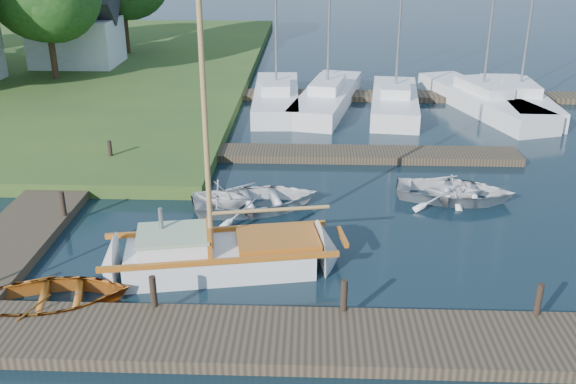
{
  "coord_description": "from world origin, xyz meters",
  "views": [
    {
      "loc": [
        0.67,
        -17.92,
        8.73
      ],
      "look_at": [
        0.0,
        0.0,
        1.2
      ],
      "focal_mm": 40.0,
      "sensor_mm": 36.0,
      "label": 1
    }
  ],
  "objects_px": {
    "tender_a": "(256,197)",
    "tender_b": "(221,193)",
    "mooring_post_1": "(153,291)",
    "marina_boat_1": "(327,96)",
    "tender_d": "(454,187)",
    "mooring_post_2": "(344,295)",
    "marina_boat_0": "(276,96)",
    "marina_boat_4": "(519,98)",
    "mooring_post_3": "(539,299)",
    "mooring_post_4": "(63,204)",
    "mooring_post_5": "(110,151)",
    "marina_boat_3": "(482,98)",
    "sailboat": "(226,257)",
    "house_c": "(76,31)",
    "tender_c": "(455,189)",
    "dinghy": "(52,294)",
    "marina_boat_2": "(395,100)"
  },
  "relations": [
    {
      "from": "tender_a",
      "to": "tender_d",
      "type": "bearing_deg",
      "value": -97.68
    },
    {
      "from": "tender_a",
      "to": "tender_d",
      "type": "relative_size",
      "value": 2.1
    },
    {
      "from": "mooring_post_4",
      "to": "sailboat",
      "type": "height_order",
      "value": "sailboat"
    },
    {
      "from": "mooring_post_1",
      "to": "marina_boat_2",
      "type": "bearing_deg",
      "value": 67.13
    },
    {
      "from": "mooring_post_4",
      "to": "marina_boat_3",
      "type": "distance_m",
      "value": 21.49
    },
    {
      "from": "dinghy",
      "to": "tender_b",
      "type": "xyz_separation_m",
      "value": [
        3.33,
        6.1,
        0.15
      ]
    },
    {
      "from": "mooring_post_1",
      "to": "marina_boat_1",
      "type": "height_order",
      "value": "marina_boat_1"
    },
    {
      "from": "sailboat",
      "to": "dinghy",
      "type": "relative_size",
      "value": 2.63
    },
    {
      "from": "mooring_post_5",
      "to": "sailboat",
      "type": "distance_m",
      "value": 9.34
    },
    {
      "from": "mooring_post_2",
      "to": "marina_boat_4",
      "type": "xyz_separation_m",
      "value": [
        9.65,
        19.2,
        -0.13
      ]
    },
    {
      "from": "tender_a",
      "to": "marina_boat_4",
      "type": "distance_m",
      "value": 17.76
    },
    {
      "from": "mooring_post_4",
      "to": "mooring_post_5",
      "type": "xyz_separation_m",
      "value": [
        0.0,
        5.0,
        0.0
      ]
    },
    {
      "from": "mooring_post_4",
      "to": "dinghy",
      "type": "height_order",
      "value": "mooring_post_4"
    },
    {
      "from": "mooring_post_1",
      "to": "tender_b",
      "type": "xyz_separation_m",
      "value": [
        0.73,
        6.4,
        -0.16
      ]
    },
    {
      "from": "marina_boat_4",
      "to": "tender_b",
      "type": "bearing_deg",
      "value": 134.93
    },
    {
      "from": "mooring_post_1",
      "to": "mooring_post_4",
      "type": "relative_size",
      "value": 1.0
    },
    {
      "from": "mooring_post_2",
      "to": "marina_boat_2",
      "type": "bearing_deg",
      "value": 79.83
    },
    {
      "from": "marina_boat_2",
      "to": "mooring_post_3",
      "type": "bearing_deg",
      "value": -170.12
    },
    {
      "from": "mooring_post_4",
      "to": "tender_c",
      "type": "bearing_deg",
      "value": 10.75
    },
    {
      "from": "tender_a",
      "to": "tender_d",
      "type": "distance_m",
      "value": 6.7
    },
    {
      "from": "house_c",
      "to": "tender_d",
      "type": "bearing_deg",
      "value": -45.29
    },
    {
      "from": "tender_c",
      "to": "tender_d",
      "type": "bearing_deg",
      "value": 160.22
    },
    {
      "from": "mooring_post_4",
      "to": "sailboat",
      "type": "xyz_separation_m",
      "value": [
        5.4,
        -2.62,
        -0.36
      ]
    },
    {
      "from": "marina_boat_3",
      "to": "mooring_post_2",
      "type": "bearing_deg",
      "value": 140.08
    },
    {
      "from": "mooring_post_2",
      "to": "marina_boat_3",
      "type": "height_order",
      "value": "marina_boat_3"
    },
    {
      "from": "mooring_post_1",
      "to": "tender_d",
      "type": "distance_m",
      "value": 11.21
    },
    {
      "from": "tender_b",
      "to": "tender_c",
      "type": "height_order",
      "value": "tender_b"
    },
    {
      "from": "tender_a",
      "to": "tender_b",
      "type": "bearing_deg",
      "value": 71.87
    },
    {
      "from": "mooring_post_3",
      "to": "mooring_post_4",
      "type": "distance_m",
      "value": 13.93
    },
    {
      "from": "sailboat",
      "to": "tender_b",
      "type": "bearing_deg",
      "value": 89.24
    },
    {
      "from": "mooring_post_5",
      "to": "tender_d",
      "type": "height_order",
      "value": "mooring_post_5"
    },
    {
      "from": "mooring_post_1",
      "to": "marina_boat_3",
      "type": "height_order",
      "value": "marina_boat_3"
    },
    {
      "from": "tender_b",
      "to": "mooring_post_4",
      "type": "bearing_deg",
      "value": 119.34
    },
    {
      "from": "mooring_post_3",
      "to": "tender_a",
      "type": "bearing_deg",
      "value": 138.19
    },
    {
      "from": "sailboat",
      "to": "marina_boat_3",
      "type": "xyz_separation_m",
      "value": [
        10.87,
        16.65,
        0.23
      ]
    },
    {
      "from": "marina_boat_4",
      "to": "house_c",
      "type": "height_order",
      "value": "marina_boat_4"
    },
    {
      "from": "sailboat",
      "to": "marina_boat_2",
      "type": "height_order",
      "value": "marina_boat_2"
    },
    {
      "from": "mooring_post_3",
      "to": "marina_boat_2",
      "type": "relative_size",
      "value": 0.07
    },
    {
      "from": "marina_boat_2",
      "to": "marina_boat_3",
      "type": "relative_size",
      "value": 0.85
    },
    {
      "from": "dinghy",
      "to": "sailboat",
      "type": "bearing_deg",
      "value": -76.55
    },
    {
      "from": "mooring_post_2",
      "to": "tender_c",
      "type": "relative_size",
      "value": 0.2
    },
    {
      "from": "mooring_post_3",
      "to": "mooring_post_4",
      "type": "bearing_deg",
      "value": 158.96
    },
    {
      "from": "mooring_post_2",
      "to": "marina_boat_0",
      "type": "distance_m",
      "value": 19.29
    },
    {
      "from": "tender_d",
      "to": "tender_c",
      "type": "bearing_deg",
      "value": -25.31
    },
    {
      "from": "tender_d",
      "to": "tender_a",
      "type": "bearing_deg",
      "value": 102.11
    },
    {
      "from": "mooring_post_5",
      "to": "tender_b",
      "type": "distance_m",
      "value": 5.95
    },
    {
      "from": "tender_c",
      "to": "house_c",
      "type": "relative_size",
      "value": 0.75
    },
    {
      "from": "sailboat",
      "to": "marina_boat_3",
      "type": "distance_m",
      "value": 19.89
    },
    {
      "from": "mooring_post_4",
      "to": "marina_boat_0",
      "type": "relative_size",
      "value": 0.08
    },
    {
      "from": "mooring_post_2",
      "to": "marina_boat_0",
      "type": "height_order",
      "value": "marina_boat_0"
    }
  ]
}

